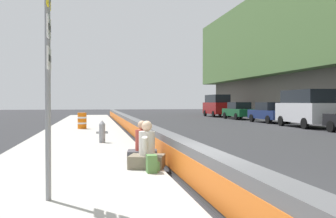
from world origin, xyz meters
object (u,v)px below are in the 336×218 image
at_px(fire_hydrant, 102,131).
at_px(parked_car_fourth, 306,107).
at_px(parked_car_midline, 269,112).
at_px(parked_car_farther, 217,105).
at_px(backpack, 152,164).
at_px(parked_car_far, 239,111).
at_px(construction_barrel, 82,121).
at_px(seated_person_middle, 142,149).
at_px(route_sign_post, 48,71).
at_px(seated_person_foreground, 147,153).

distance_m(fire_hydrant, parked_car_fourth, 16.20).
height_order(parked_car_midline, parked_car_farther, parked_car_farther).
xyz_separation_m(fire_hydrant, backpack, (-6.58, -0.98, -0.25)).
xyz_separation_m(parked_car_fourth, parked_car_far, (12.06, -0.01, -0.49)).
bearing_deg(parked_car_far, construction_barrel, 130.08).
xyz_separation_m(seated_person_middle, construction_barrel, (12.86, 1.97, 0.14)).
distance_m(route_sign_post, parked_car_midline, 27.29).
height_order(seated_person_middle, backpack, seated_person_middle).
bearing_deg(seated_person_foreground, seated_person_middle, -0.76).
height_order(seated_person_foreground, parked_car_farther, parked_car_farther).
relative_size(seated_person_middle, parked_car_far, 0.24).
height_order(route_sign_post, seated_person_middle, route_sign_post).
relative_size(construction_barrel, parked_car_farther, 0.19).
relative_size(fire_hydrant, parked_car_fourth, 0.17).
distance_m(seated_person_foreground, parked_car_farther, 35.36).
bearing_deg(parked_car_farther, parked_car_fourth, -179.82).
bearing_deg(seated_person_foreground, parked_car_farther, -21.33).
xyz_separation_m(seated_person_foreground, parked_car_far, (26.36, -12.92, 0.37)).
relative_size(seated_person_middle, backpack, 2.74).
distance_m(fire_hydrant, seated_person_middle, 5.07).
bearing_deg(parked_car_fourth, seated_person_foreground, 137.91).
xyz_separation_m(seated_person_middle, backpack, (-1.61, -0.02, -0.15)).
bearing_deg(construction_barrel, seated_person_middle, -171.30).
bearing_deg(seated_person_middle, parked_car_far, -26.97).
xyz_separation_m(seated_person_foreground, parked_car_farther, (32.93, -12.86, 0.86)).
height_order(fire_hydrant, seated_person_foreground, seated_person_foreground).
distance_m(seated_person_foreground, construction_barrel, 13.98).
bearing_deg(parked_car_fourth, seated_person_middle, 135.90).
xyz_separation_m(fire_hydrant, construction_barrel, (7.88, 1.01, 0.03)).
xyz_separation_m(seated_person_foreground, parked_car_fourth, (14.30, -12.92, 0.86)).
bearing_deg(seated_person_middle, fire_hydrant, 10.91).
xyz_separation_m(route_sign_post, seated_person_middle, (3.66, -2.00, -1.75)).
relative_size(seated_person_foreground, construction_barrel, 1.20).
distance_m(route_sign_post, backpack, 3.44).
xyz_separation_m(backpack, construction_barrel, (14.47, 1.98, 0.28)).
bearing_deg(parked_car_fourth, construction_barrel, 91.77).
height_order(seated_person_foreground, backpack, seated_person_foreground).
xyz_separation_m(seated_person_foreground, construction_barrel, (13.84, 1.95, 0.12)).
bearing_deg(construction_barrel, route_sign_post, 179.90).
bearing_deg(parked_car_midline, parked_car_fourth, 178.19).
distance_m(route_sign_post, construction_barrel, 16.59).
bearing_deg(parked_car_farther, construction_barrel, 142.19).
height_order(seated_person_foreground, parked_car_fourth, parked_car_fourth).
bearing_deg(backpack, seated_person_foreground, 2.81).
bearing_deg(seated_person_middle, parked_car_fourth, -44.10).
relative_size(parked_car_fourth, parked_car_farther, 1.01).
bearing_deg(parked_car_far, backpack, 154.46).
distance_m(route_sign_post, seated_person_middle, 4.52).
xyz_separation_m(route_sign_post, parked_car_midline, (22.71, -15.08, -1.37)).
height_order(fire_hydrant, parked_car_fourth, parked_car_fourth).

